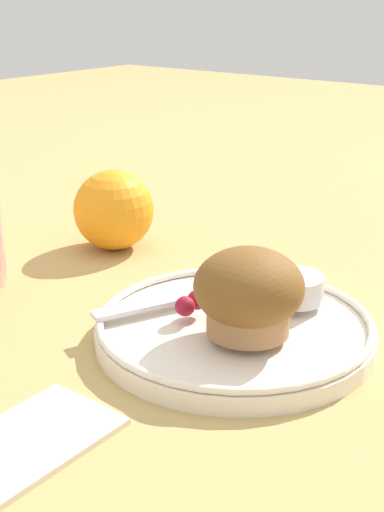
{
  "coord_description": "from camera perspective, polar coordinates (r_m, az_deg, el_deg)",
  "views": [
    {
      "loc": [
        -0.42,
        -0.28,
        0.25
      ],
      "look_at": [
        -0.0,
        0.05,
        0.06
      ],
      "focal_mm": 50.0,
      "sensor_mm": 36.0,
      "label": 1
    }
  ],
  "objects": [
    {
      "name": "butter_knife",
      "position": [
        0.58,
        0.78,
        -2.9
      ],
      "size": [
        0.17,
        0.09,
        0.0
      ],
      "rotation": [
        0.0,
        0.0,
        -0.42
      ],
      "color": "silver",
      "rests_on": "plate"
    },
    {
      "name": "cream_ramekin",
      "position": [
        0.58,
        8.19,
        -2.43
      ],
      "size": [
        0.05,
        0.05,
        0.02
      ],
      "color": "silver",
      "rests_on": "plate"
    },
    {
      "name": "orange_fruit",
      "position": [
        0.74,
        -6.28,
        3.69
      ],
      "size": [
        0.08,
        0.08,
        0.08
      ],
      "color": "orange",
      "rests_on": "ground_plane"
    },
    {
      "name": "ground_plane",
      "position": [
        0.57,
        4.21,
        -6.21
      ],
      "size": [
        3.0,
        3.0,
        0.0
      ],
      "primitive_type": "plane",
      "color": "tan"
    },
    {
      "name": "muffin",
      "position": [
        0.51,
        4.56,
        -2.97
      ],
      "size": [
        0.08,
        0.08,
        0.06
      ],
      "color": "#9E7047",
      "rests_on": "plate"
    },
    {
      "name": "folded_napkin",
      "position": [
        0.44,
        -13.88,
        -14.51
      ],
      "size": [
        0.12,
        0.07,
        0.01
      ],
      "color": "beige",
      "rests_on": "ground_plane"
    },
    {
      "name": "berry_pair",
      "position": [
        0.55,
        -0.08,
        -3.79
      ],
      "size": [
        0.03,
        0.02,
        0.02
      ],
      "color": "maroon",
      "rests_on": "plate"
    },
    {
      "name": "plate",
      "position": [
        0.55,
        3.33,
        -5.78
      ],
      "size": [
        0.21,
        0.21,
        0.02
      ],
      "color": "silver",
      "rests_on": "ground_plane"
    }
  ]
}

